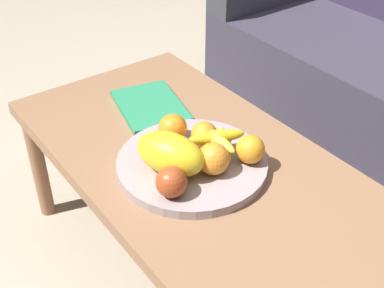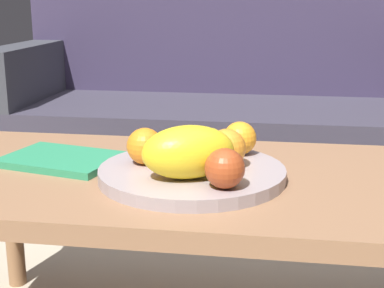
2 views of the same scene
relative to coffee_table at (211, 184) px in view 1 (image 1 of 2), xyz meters
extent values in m
plane|color=tan|center=(0.00, 0.00, -0.40)|extent=(8.00, 8.00, 0.00)
cube|color=#8E6446|center=(0.00, 0.00, 0.03)|extent=(1.27, 0.60, 0.04)
cylinder|color=#956346|center=(-0.60, -0.26, -0.20)|extent=(0.05, 0.05, 0.41)
cylinder|color=#916643|center=(-0.60, 0.26, -0.20)|extent=(0.05, 0.05, 0.41)
cylinder|color=#A09294|center=(-0.04, -0.03, 0.06)|extent=(0.39, 0.39, 0.03)
ellipsoid|color=yellow|center=(-0.03, -0.10, 0.12)|extent=(0.21, 0.17, 0.10)
sphere|color=orange|center=(0.03, -0.02, 0.11)|extent=(0.08, 0.08, 0.08)
sphere|color=orange|center=(-0.14, -0.02, 0.11)|extent=(0.08, 0.08, 0.08)
sphere|color=orange|center=(-0.07, 0.03, 0.11)|extent=(0.07, 0.07, 0.07)
sphere|color=orange|center=(0.05, 0.08, 0.11)|extent=(0.07, 0.07, 0.07)
sphere|color=#A8431E|center=(0.04, -0.15, 0.11)|extent=(0.07, 0.07, 0.07)
ellipsoid|color=yellow|center=(-0.03, 0.05, 0.09)|extent=(0.15, 0.09, 0.03)
ellipsoid|color=yellow|center=(-0.03, 0.05, 0.09)|extent=(0.13, 0.13, 0.03)
ellipsoid|color=yellow|center=(-0.03, 0.03, 0.12)|extent=(0.15, 0.03, 0.03)
ellipsoid|color=gold|center=(-0.03, 0.04, 0.12)|extent=(0.09, 0.15, 0.03)
cube|color=#2C8A5C|center=(-0.35, 0.04, 0.05)|extent=(0.28, 0.23, 0.02)
camera|label=1|loc=(0.80, -0.65, 0.87)|focal=48.37mm
camera|label=2|loc=(0.13, -1.13, 0.42)|focal=52.87mm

